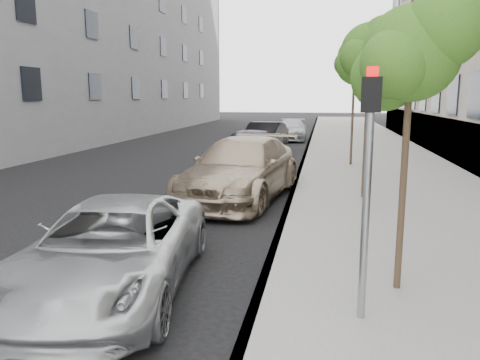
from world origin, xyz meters
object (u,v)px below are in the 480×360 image
(suv, at_px, (241,169))
(sedan_black, at_px, (264,137))
(minivan, at_px, (112,248))
(sedan_blue, at_px, (247,148))
(tree_far, at_px, (356,56))
(tree_near, at_px, (413,53))
(tree_mid, at_px, (371,52))
(signal_pole, at_px, (368,166))
(sedan_rear, at_px, (292,130))

(suv, bearing_deg, sedan_black, 101.85)
(minivan, xyz_separation_m, sedan_blue, (-0.02, 13.06, 0.13))
(tree_far, bearing_deg, suv, -117.69)
(tree_near, relative_size, tree_mid, 0.86)
(tree_near, bearing_deg, sedan_blue, 109.15)
(suv, bearing_deg, signal_pole, -60.68)
(tree_far, relative_size, minivan, 1.07)
(minivan, bearing_deg, tree_near, 1.22)
(tree_mid, relative_size, tree_far, 0.93)
(tree_mid, height_order, sedan_blue, tree_mid)
(tree_near, height_order, sedan_black, tree_near)
(sedan_rear, bearing_deg, signal_pole, -85.51)
(tree_near, distance_m, tree_mid, 6.53)
(sedan_blue, bearing_deg, tree_mid, -47.20)
(signal_pole, height_order, suv, signal_pole)
(suv, height_order, sedan_black, suv)
(signal_pole, relative_size, sedan_rear, 0.66)
(sedan_blue, relative_size, sedan_black, 1.00)
(tree_near, xyz_separation_m, tree_far, (-0.00, 13.00, 1.01))
(signal_pole, distance_m, sedan_black, 19.37)
(minivan, relative_size, sedan_rear, 1.02)
(sedan_blue, bearing_deg, minivan, -83.01)
(tree_far, bearing_deg, sedan_black, 131.31)
(signal_pole, xyz_separation_m, suv, (-2.88, 7.38, -1.25))
(minivan, height_order, sedan_blue, sedan_blue)
(minivan, bearing_deg, suv, 77.03)
(tree_near, distance_m, tree_far, 13.04)
(tree_mid, xyz_separation_m, sedan_black, (-4.30, 11.39, -3.36))
(tree_mid, xyz_separation_m, signal_pole, (-0.63, -7.59, -2.03))
(tree_far, bearing_deg, signal_pole, -92.57)
(tree_near, distance_m, signal_pole, 1.90)
(signal_pole, distance_m, sedan_rear, 26.24)
(signal_pole, bearing_deg, tree_far, 94.08)
(tree_far, height_order, sedan_rear, tree_far)
(signal_pole, height_order, minivan, signal_pole)
(tree_far, distance_m, sedan_blue, 5.76)
(minivan, distance_m, sedan_black, 18.46)
(sedan_rear, bearing_deg, tree_mid, -81.21)
(tree_near, distance_m, suv, 7.69)
(sedan_blue, bearing_deg, signal_pole, -67.86)
(signal_pole, bearing_deg, sedan_blue, 111.91)
(sedan_blue, bearing_deg, tree_far, 13.65)
(tree_near, height_order, tree_far, tree_far)
(tree_mid, relative_size, sedan_black, 1.03)
(tree_far, relative_size, signal_pole, 1.66)
(tree_near, distance_m, sedan_blue, 13.50)
(sedan_blue, bearing_deg, tree_near, -63.97)
(sedan_blue, height_order, sedan_black, sedan_blue)
(suv, bearing_deg, sedan_rear, 97.42)
(tree_near, height_order, minivan, tree_near)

